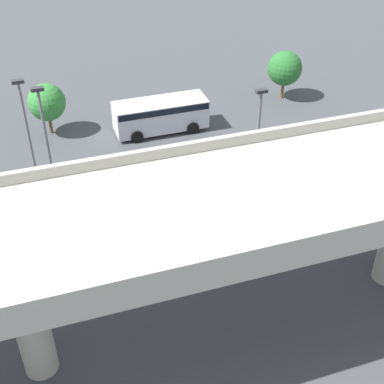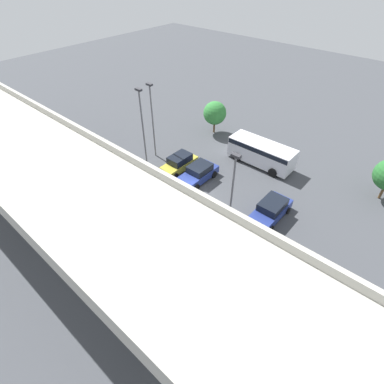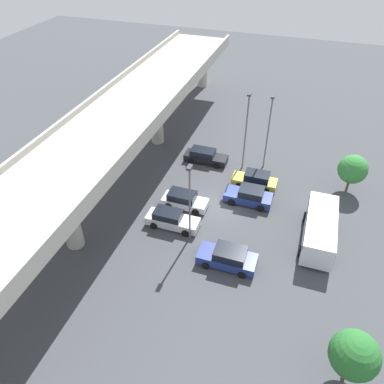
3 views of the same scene
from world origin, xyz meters
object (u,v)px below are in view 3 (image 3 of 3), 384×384
tree_front_centre (353,169)px  lamp_post_by_overpass (190,198)px  parked_car_3 (249,196)px  parked_car_5 (205,156)px  parked_car_4 (255,180)px  shuttle_bus (320,228)px  tree_front_left (354,355)px  lamp_post_mid_lot (246,127)px  parked_car_0 (228,257)px  lamp_post_near_aisle (269,127)px  parked_car_1 (172,219)px  parked_car_2 (184,200)px

tree_front_centre → lamp_post_by_overpass: bearing=131.7°
parked_car_3 → parked_car_5: bearing=-41.9°
parked_car_4 → shuttle_bus: bearing=137.9°
parked_car_5 → tree_front_left: size_ratio=1.14×
shuttle_bus → lamp_post_mid_lot: (9.02, 8.66, 3.54)m
parked_car_0 → lamp_post_near_aisle: (15.04, -0.28, 4.09)m
lamp_post_by_overpass → parked_car_5: bearing=10.8°
parked_car_1 → shuttle_bus: bearing=10.2°
parked_car_2 → parked_car_5: bearing=92.7°
lamp_post_mid_lot → parked_car_5: bearing=92.8°
parked_car_4 → tree_front_left: bearing=117.0°
parked_car_2 → parked_car_3: 6.36m
lamp_post_by_overpass → parked_car_1: bearing=64.6°
parked_car_0 → parked_car_5: parked_car_0 is taller
parked_car_1 → parked_car_3: parked_car_3 is taller
lamp_post_mid_lot → tree_front_left: bearing=-152.0°
parked_car_3 → tree_front_left: 17.73m
tree_front_left → tree_front_centre: 20.10m
shuttle_bus → parked_car_2: bearing=-93.0°
parked_car_5 → lamp_post_mid_lot: 6.10m
shuttle_bus → lamp_post_by_overpass: size_ratio=0.95×
lamp_post_near_aisle → parked_car_5: bearing=100.1°
tree_front_left → tree_front_centre: bearing=0.1°
parked_car_3 → lamp_post_by_overpass: size_ratio=0.60×
parked_car_4 → lamp_post_mid_lot: 5.56m
lamp_post_mid_lot → shuttle_bus: bearing=-136.1°
parked_car_0 → lamp_post_near_aisle: bearing=-91.1°
parked_car_3 → parked_car_0: bearing=90.0°
shuttle_bus → tree_front_left: (-11.80, -2.40, 1.23)m
tree_front_left → tree_front_centre: tree_front_left is taller
parked_car_3 → shuttle_bus: 7.54m
parked_car_1 → parked_car_5: 11.09m
lamp_post_near_aisle → lamp_post_mid_lot: (-0.94, 2.18, 0.18)m
parked_car_1 → parked_car_2: parked_car_1 is taller
parked_car_2 → parked_car_3: (2.60, -5.80, 0.02)m
parked_car_5 → parked_car_4: bearing=-23.8°
parked_car_3 → tree_front_centre: tree_front_centre is taller
parked_car_5 → lamp_post_by_overpass: size_ratio=0.63×
parked_car_3 → parked_car_5: size_ratio=0.95×
lamp_post_near_aisle → tree_front_centre: bearing=-100.6°
parked_car_4 → tree_front_left: size_ratio=1.08×
parked_car_1 → tree_front_centre: 18.54m
parked_car_4 → tree_front_centre: tree_front_centre is taller
shuttle_bus → lamp_post_near_aisle: lamp_post_near_aisle is taller
parked_car_0 → parked_car_1: (2.80, 5.97, -0.02)m
tree_front_left → lamp_post_near_aisle: bearing=22.2°
parked_car_1 → lamp_post_by_overpass: lamp_post_by_overpass is taller
parked_car_4 → parked_car_5: (2.76, 6.25, -0.05)m
parked_car_3 → lamp_post_near_aisle: 7.85m
parked_car_1 → tree_front_left: (-9.52, -15.13, 1.99)m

